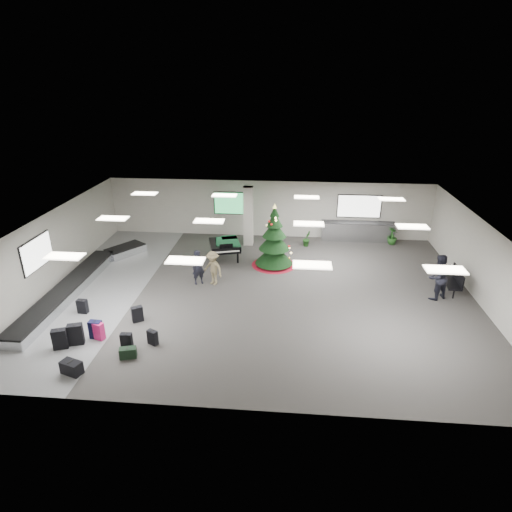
# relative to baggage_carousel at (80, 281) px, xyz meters

# --- Properties ---
(ground) EXTENTS (18.00, 18.00, 0.00)m
(ground) POSITION_rel_baggage_carousel_xyz_m (7.84, 0.08, -0.21)
(ground) COLOR #33302E
(ground) RESTS_ON ground
(room_envelope) EXTENTS (18.02, 14.02, 3.21)m
(room_envelope) POSITION_rel_baggage_carousel_xyz_m (7.46, 0.75, 2.12)
(room_envelope) COLOR beige
(room_envelope) RESTS_ON ground
(baggage_carousel) EXTENTS (2.28, 9.71, 0.43)m
(baggage_carousel) POSITION_rel_baggage_carousel_xyz_m (0.00, 0.00, 0.00)
(baggage_carousel) COLOR silver
(baggage_carousel) RESTS_ON ground
(service_counter) EXTENTS (4.05, 0.65, 1.08)m
(service_counter) POSITION_rel_baggage_carousel_xyz_m (12.84, 6.73, 0.33)
(service_counter) COLOR silver
(service_counter) RESTS_ON ground
(suitcase_0) EXTENTS (0.55, 0.41, 0.78)m
(suitcase_0) POSITION_rel_baggage_carousel_xyz_m (1.92, -4.27, 0.17)
(suitcase_0) COLOR black
(suitcase_0) RESTS_ON ground
(suitcase_1) EXTENTS (0.39, 0.21, 0.61)m
(suitcase_1) POSITION_rel_baggage_carousel_xyz_m (3.75, -4.38, 0.08)
(suitcase_1) COLOR black
(suitcase_1) RESTS_ON ground
(pink_suitcase) EXTENTS (0.46, 0.35, 0.65)m
(pink_suitcase) POSITION_rel_baggage_carousel_xyz_m (2.55, -3.91, 0.11)
(pink_suitcase) COLOR #D71C67
(pink_suitcase) RESTS_ON ground
(suitcase_3) EXTENTS (0.46, 0.41, 0.63)m
(suitcase_3) POSITION_rel_baggage_carousel_xyz_m (3.51, -2.65, 0.09)
(suitcase_3) COLOR black
(suitcase_3) RESTS_ON ground
(navy_suitcase) EXTENTS (0.45, 0.28, 0.69)m
(navy_suitcase) POSITION_rel_baggage_carousel_xyz_m (2.44, -3.85, 0.12)
(navy_suitcase) COLOR black
(navy_suitcase) RESTS_ON ground
(suitcase_5) EXTENTS (0.54, 0.41, 0.74)m
(suitcase_5) POSITION_rel_baggage_carousel_xyz_m (1.50, -4.55, 0.15)
(suitcase_5) COLOR black
(suitcase_5) RESTS_ON ground
(green_duffel) EXTENTS (0.59, 0.40, 0.38)m
(green_duffel) POSITION_rel_baggage_carousel_xyz_m (3.96, -4.87, -0.03)
(green_duffel) COLOR black
(green_duffel) RESTS_ON ground
(suitcase_7) EXTENTS (0.41, 0.34, 0.55)m
(suitcase_7) POSITION_rel_baggage_carousel_xyz_m (4.54, -4.05, 0.05)
(suitcase_7) COLOR black
(suitcase_7) RESTS_ON ground
(suitcase_8) EXTENTS (0.40, 0.24, 0.59)m
(suitcase_8) POSITION_rel_baggage_carousel_xyz_m (1.17, -2.24, 0.07)
(suitcase_8) COLOR black
(suitcase_8) RESTS_ON ground
(black_duffel) EXTENTS (0.74, 0.55, 0.45)m
(black_duffel) POSITION_rel_baggage_carousel_xyz_m (2.52, -5.81, 0.00)
(black_duffel) COLOR black
(black_duffel) RESTS_ON ground
(christmas_tree) EXTENTS (2.16, 2.16, 3.09)m
(christmas_tree) POSITION_rel_baggage_carousel_xyz_m (8.36, 2.99, 0.84)
(christmas_tree) COLOR maroon
(christmas_tree) RESTS_ON ground
(grand_piano) EXTENTS (1.84, 2.14, 1.05)m
(grand_piano) POSITION_rel_baggage_carousel_xyz_m (5.88, 3.50, 0.53)
(grand_piano) COLOR black
(grand_piano) RESTS_ON ground
(bench) EXTENTS (0.67, 1.65, 1.02)m
(bench) POSITION_rel_baggage_carousel_xyz_m (16.11, 0.88, 0.36)
(bench) COLOR black
(bench) RESTS_ON ground
(traveler_a) EXTENTS (0.68, 0.60, 1.57)m
(traveler_a) POSITION_rel_baggage_carousel_xyz_m (5.15, 0.68, 0.57)
(traveler_a) COLOR black
(traveler_a) RESTS_ON ground
(traveler_b) EXTENTS (1.16, 1.03, 1.56)m
(traveler_b) POSITION_rel_baggage_carousel_xyz_m (5.79, 0.67, 0.57)
(traveler_b) COLOR #80724F
(traveler_b) RESTS_ON ground
(traveler_bench) EXTENTS (1.19, 1.11, 1.96)m
(traveler_bench) POSITION_rel_baggage_carousel_xyz_m (15.18, 0.17, 0.76)
(traveler_bench) COLOR black
(traveler_bench) RESTS_ON ground
(potted_plant_left) EXTENTS (0.56, 0.59, 0.85)m
(potted_plant_left) POSITION_rel_baggage_carousel_xyz_m (10.00, 5.67, 0.21)
(potted_plant_left) COLOR #154219
(potted_plant_left) RESTS_ON ground
(potted_plant_right) EXTENTS (0.70, 0.70, 0.89)m
(potted_plant_right) POSITION_rel_baggage_carousel_xyz_m (14.68, 6.34, 0.23)
(potted_plant_right) COLOR #154219
(potted_plant_right) RESTS_ON ground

